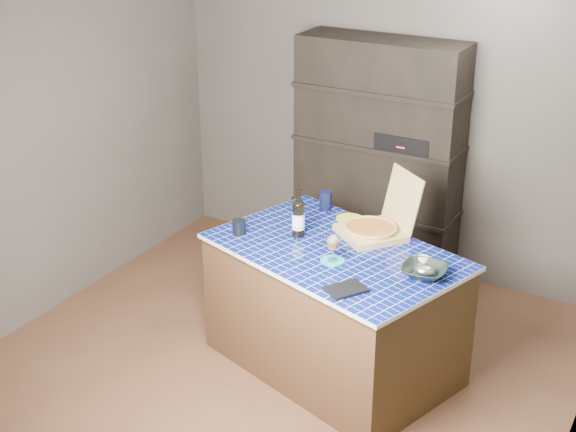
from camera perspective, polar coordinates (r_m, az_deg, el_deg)
The scene contains 14 objects.
room at distance 4.53m, azimuth -1.17°, elevation 2.38°, with size 3.50×3.50×3.50m.
shelving_unit at distance 5.93m, azimuth 6.45°, elevation 3.92°, with size 1.20×0.41×1.80m.
kitchen_island at distance 4.95m, azimuth 3.29°, elevation -6.60°, with size 1.68×1.34×0.81m.
pizza_box at distance 4.93m, azimuth 6.15°, elevation -0.80°, with size 0.54×0.56×0.38m.
mead_bottle at distance 4.88m, azimuth 0.74°, elevation -0.13°, with size 0.08×0.08×0.30m.
teal_trivet at distance 4.62m, azimuth 3.18°, elevation -3.19°, with size 0.14×0.14×0.01m, color teal.
wine_glass at distance 4.57m, azimuth 3.21°, elevation -1.95°, with size 0.07×0.07×0.16m.
tumbler at distance 4.94m, azimuth -3.50°, elevation -0.80°, with size 0.08×0.08×0.09m, color black.
dvd_case at distance 4.31m, azimuth 4.14°, elevation -5.22°, with size 0.15×0.21×0.02m, color black.
bowl at distance 4.50m, azimuth 9.66°, elevation -3.88°, with size 0.25×0.25×0.06m, color black.
foil_contents at distance 4.50m, azimuth 9.67°, elevation -3.78°, with size 0.12×0.10×0.06m, color #A6A7B1.
white_jar at distance 4.62m, azimuth 9.60°, elevation -3.19°, with size 0.07×0.07×0.06m, color white.
navy_cup at distance 5.28m, azimuth 2.69°, elevation 1.12°, with size 0.08×0.08×0.13m, color black.
green_trivet at distance 5.17m, azimuth 4.42°, elevation -0.19°, with size 0.18×0.18×0.01m, color #B1C229.
Camera 1 is at (2.16, -3.62, 2.90)m, focal length 50.00 mm.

